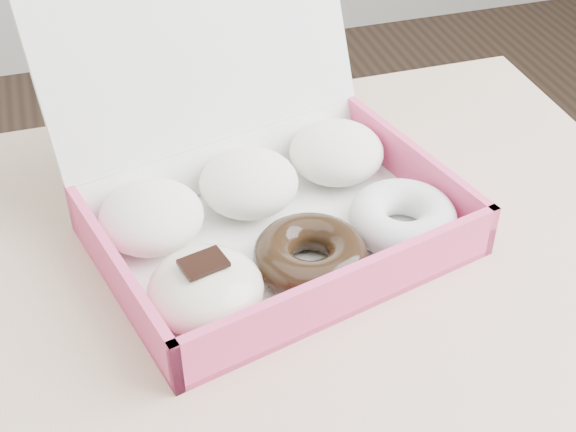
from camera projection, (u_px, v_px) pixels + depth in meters
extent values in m
cube|color=tan|center=(70.00, 411.00, 0.63)|extent=(1.20, 0.80, 0.04)
cylinder|color=tan|center=(448.00, 303.00, 1.25)|extent=(0.05, 0.05, 0.71)
cube|color=white|center=(278.00, 238.00, 0.76)|extent=(0.37, 0.31, 0.01)
cube|color=#EC497F|center=(347.00, 293.00, 0.67)|extent=(0.32, 0.09, 0.05)
cube|color=white|center=(222.00, 159.00, 0.82)|extent=(0.32, 0.09, 0.05)
cube|color=#EC497F|center=(119.00, 279.00, 0.68)|extent=(0.07, 0.23, 0.05)
cube|color=#EC497F|center=(412.00, 169.00, 0.81)|extent=(0.07, 0.23, 0.05)
cube|color=white|center=(206.00, 70.00, 0.78)|extent=(0.34, 0.16, 0.22)
ellipsoid|color=white|center=(151.00, 217.00, 0.74)|extent=(0.12, 0.12, 0.05)
ellipsoid|color=white|center=(249.00, 183.00, 0.78)|extent=(0.12, 0.12, 0.05)
ellipsoid|color=white|center=(336.00, 152.00, 0.82)|extent=(0.12, 0.12, 0.05)
ellipsoid|color=beige|center=(206.00, 289.00, 0.66)|extent=(0.12, 0.12, 0.05)
cube|color=black|center=(203.00, 263.00, 0.64)|extent=(0.04, 0.03, 0.00)
torus|color=black|center=(310.00, 255.00, 0.71)|extent=(0.12, 0.12, 0.04)
torus|color=white|center=(402.00, 218.00, 0.75)|extent=(0.12, 0.12, 0.04)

